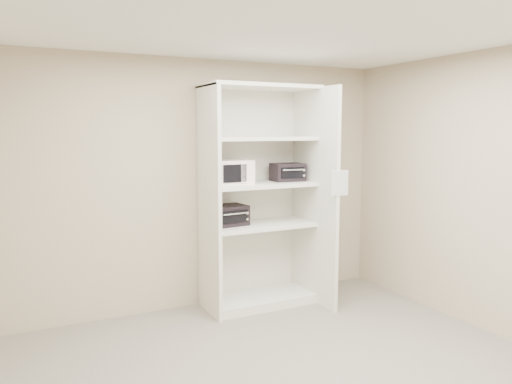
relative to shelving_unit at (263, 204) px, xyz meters
name	(u,v)px	position (x,y,z in m)	size (l,w,h in m)	color
floor	(288,384)	(-0.67, -1.70, -1.13)	(4.50, 4.00, 0.01)	slate
ceiling	(291,21)	(-0.67, -1.70, 1.57)	(4.50, 4.00, 0.01)	white
wall_back	(197,185)	(-0.67, 0.30, 0.22)	(4.50, 0.02, 2.70)	tan
wall_right	(497,194)	(1.58, -1.70, 0.22)	(0.02, 4.00, 2.70)	tan
shelving_unit	(263,204)	(0.00, 0.00, 0.00)	(1.24, 0.92, 2.42)	silver
microwave	(230,172)	(-0.40, 0.00, 0.37)	(0.43, 0.32, 0.26)	white
toaster_oven_upper	(288,172)	(0.32, 0.02, 0.34)	(0.35, 0.26, 0.20)	black
toaster_oven_lower	(228,215)	(-0.41, 0.05, -0.10)	(0.39, 0.29, 0.22)	black
paper_sign	(340,183)	(0.57, -0.63, 0.27)	(0.20, 0.01, 0.26)	white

